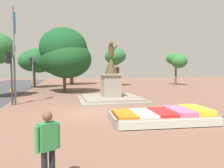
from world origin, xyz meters
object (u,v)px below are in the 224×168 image
traffic_light_far_corner (32,68)px  banner_pole (14,52)px  flower_planter (164,116)px  traffic_light_mid_block (10,69)px  statue_monument (111,90)px  pedestrian_near_planter (48,144)px

traffic_light_far_corner → banner_pole: banner_pole is taller
flower_planter → traffic_light_far_corner: size_ratio=1.31×
traffic_light_mid_block → traffic_light_far_corner: 10.26m
flower_planter → traffic_light_far_corner: (-8.19, 16.93, 2.36)m
statue_monument → banner_pole: banner_pole is taller
traffic_light_far_corner → pedestrian_near_planter: size_ratio=2.31×
statue_monument → traffic_light_mid_block: 7.51m
banner_pole → pedestrian_near_planter: banner_pole is taller
flower_planter → banner_pole: banner_pole is taller
traffic_light_far_corner → banner_pole: 10.03m
statue_monument → pedestrian_near_planter: statue_monument is taller
flower_planter → traffic_light_far_corner: bearing=115.8°
flower_planter → statue_monument: 7.42m
banner_pole → pedestrian_near_planter: bearing=-75.7°
traffic_light_mid_block → traffic_light_far_corner: size_ratio=0.96×
traffic_light_mid_block → traffic_light_far_corner: (0.07, 10.26, 0.09)m
statue_monument → pedestrian_near_planter: (-4.02, -12.10, 0.13)m
traffic_light_far_corner → pedestrian_near_planter: 22.00m
traffic_light_far_corner → flower_planter: bearing=-64.2°
traffic_light_mid_block → pedestrian_near_planter: (3.25, -11.44, -1.59)m
traffic_light_far_corner → banner_pole: (0.19, -9.97, 1.06)m
flower_planter → banner_pole: bearing=139.0°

